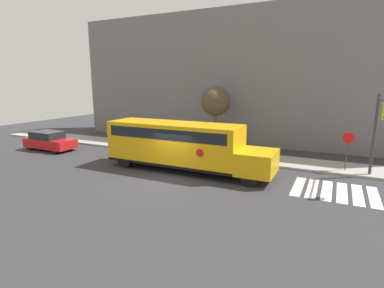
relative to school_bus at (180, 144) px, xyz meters
name	(u,v)px	position (x,y,z in m)	size (l,w,h in m)	color
ground_plane	(167,179)	(0.15, -1.89, -1.71)	(60.00, 60.00, 0.00)	#333335
sidewalk_strip	(211,154)	(0.15, 4.61, -1.63)	(44.00, 3.00, 0.15)	#9E9E99
building_backdrop	(239,78)	(0.15, 11.11, 4.12)	(32.00, 4.00, 11.65)	slate
crosswalk_stripes	(334,191)	(8.82, 0.11, -1.70)	(4.00, 3.20, 0.01)	white
school_bus	(180,144)	(0.00, 0.00, 0.00)	(10.56, 2.57, 2.98)	#EAA80F
parked_car	(49,141)	(-12.38, 0.40, -0.96)	(4.31, 1.81, 1.51)	red
stop_sign	(347,146)	(9.33, 4.02, -0.07)	(0.67, 0.10, 2.49)	#38383A
traffic_light	(378,125)	(10.62, 2.48, 1.53)	(0.28, 3.58, 4.82)	#38383A
tree_near_sidewalk	(216,102)	(-0.44, 6.95, 2.17)	(2.43, 2.43, 5.15)	brown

